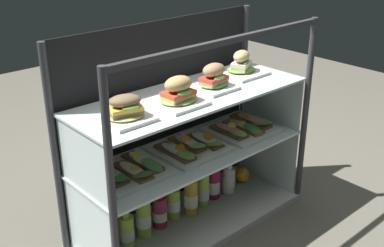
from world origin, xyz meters
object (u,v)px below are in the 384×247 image
open_sandwich_tray_center (129,170)px  open_sandwich_tray_mid_right (190,147)px  juice_bottle_front_second (126,230)px  plated_roll_sandwich_mid_right (241,66)px  juice_bottle_near_post (173,202)px  orange_fruit_beside_bottles (242,175)px  juice_bottle_front_middle (143,216)px  plated_roll_sandwich_center (126,111)px  juice_bottle_front_right_end (203,189)px  open_sandwich_tray_near_right_corner (243,127)px  plated_roll_sandwich_far_right (214,79)px  juice_bottle_tucked_behind (229,179)px  plated_roll_sandwich_mid_left (178,94)px  juice_bottle_front_fourth (109,238)px  juice_bottle_front_left_end (160,212)px  juice_bottle_back_center (191,196)px  juice_bottle_back_left (213,183)px

open_sandwich_tray_center → open_sandwich_tray_mid_right: 0.34m
open_sandwich_tray_mid_right → juice_bottle_front_second: bearing=175.6°
plated_roll_sandwich_mid_right → open_sandwich_tray_center: size_ratio=0.68×
juice_bottle_near_post → orange_fruit_beside_bottles: juice_bottle_near_post is taller
open_sandwich_tray_mid_right → juice_bottle_front_middle: size_ratio=1.21×
open_sandwich_tray_center → orange_fruit_beside_bottles: bearing=3.9°
plated_roll_sandwich_center → juice_bottle_front_right_end: bearing=11.4°
plated_roll_sandwich_mid_right → juice_bottle_front_middle: bearing=-179.0°
plated_roll_sandwich_center → open_sandwich_tray_near_right_corner: (0.72, 0.04, -0.30)m
plated_roll_sandwich_far_right → juice_bottle_tucked_behind: plated_roll_sandwich_far_right is taller
plated_roll_sandwich_far_right → open_sandwich_tray_mid_right: size_ratio=0.57×
plated_roll_sandwich_mid_left → juice_bottle_front_middle: (-0.14, 0.09, -0.58)m
juice_bottle_front_middle → plated_roll_sandwich_far_right: bearing=-8.5°
plated_roll_sandwich_mid_left → juice_bottle_front_fourth: size_ratio=0.99×
open_sandwich_tray_center → juice_bottle_front_left_end: bearing=10.3°
juice_bottle_front_second → juice_bottle_front_right_end: 0.48m
juice_bottle_tucked_behind → orange_fruit_beside_bottles: (0.13, 0.03, -0.03)m
open_sandwich_tray_near_right_corner → juice_bottle_front_second: 0.76m
juice_bottle_near_post → juice_bottle_back_center: juice_bottle_back_center is taller
juice_bottle_front_left_end → juice_bottle_near_post: bearing=5.9°
juice_bottle_front_left_end → juice_bottle_back_center: bearing=-6.3°
juice_bottle_front_middle → juice_bottle_back_center: bearing=-2.0°
juice_bottle_front_left_end → juice_bottle_back_center: juice_bottle_back_center is taller
plated_roll_sandwich_mid_left → orange_fruit_beside_bottles: size_ratio=2.36×
open_sandwich_tray_center → juice_bottle_back_left: bearing=4.7°
juice_bottle_back_left → plated_roll_sandwich_mid_right: bearing=-4.1°
plated_roll_sandwich_mid_right → orange_fruit_beside_bottles: (0.06, 0.02, -0.64)m
open_sandwich_tray_center → plated_roll_sandwich_mid_right: bearing=2.7°
juice_bottle_front_second → juice_bottle_front_left_end: (0.20, 0.01, 0.00)m
juice_bottle_tucked_behind → juice_bottle_back_center: bearing=-177.1°
juice_bottle_back_center → juice_bottle_tucked_behind: size_ratio=1.30×
juice_bottle_tucked_behind → orange_fruit_beside_bottles: 0.14m
open_sandwich_tray_near_right_corner → juice_bottle_front_middle: size_ratio=1.21×
juice_bottle_near_post → juice_bottle_back_left: (0.27, 0.00, 0.00)m
plated_roll_sandwich_mid_right → juice_bottle_back_center: size_ratio=0.87×
juice_bottle_front_right_end → juice_bottle_front_middle: bearing=-178.2°
juice_bottle_front_middle → juice_bottle_back_center: juice_bottle_front_middle is taller
juice_bottle_front_fourth → orange_fruit_beside_bottles: juice_bottle_front_fourth is taller
juice_bottle_front_second → orange_fruit_beside_bottles: (0.79, 0.03, -0.03)m
orange_fruit_beside_bottles → plated_roll_sandwich_far_right: bearing=-164.8°
plated_roll_sandwich_mid_left → juice_bottle_back_center: size_ratio=0.81×
plated_roll_sandwich_far_right → juice_bottle_tucked_behind: bearing=18.2°
juice_bottle_tucked_behind → orange_fruit_beside_bottles: juice_bottle_tucked_behind is taller
juice_bottle_front_second → juice_bottle_back_left: 0.56m
plated_roll_sandwich_far_right → plated_roll_sandwich_center: bearing=-176.2°
plated_roll_sandwich_center → juice_bottle_front_middle: plated_roll_sandwich_center is taller
plated_roll_sandwich_far_right → open_sandwich_tray_mid_right: plated_roll_sandwich_far_right is taller
juice_bottle_near_post → juice_bottle_back_center: bearing=-18.4°
orange_fruit_beside_bottles → juice_bottle_front_middle: bearing=-177.5°
juice_bottle_front_second → juice_bottle_back_left: juice_bottle_back_left is taller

